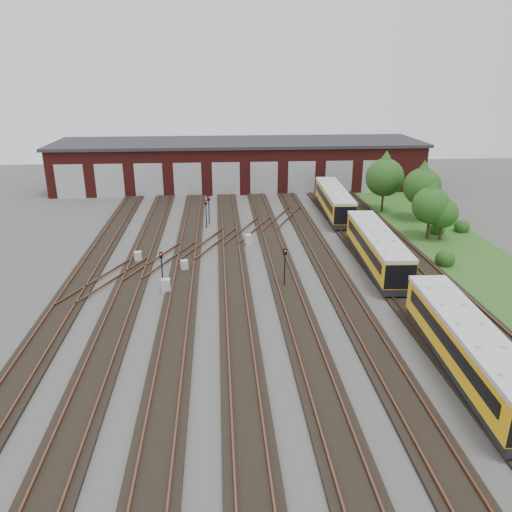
{
  "coord_description": "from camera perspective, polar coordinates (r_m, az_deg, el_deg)",
  "views": [
    {
      "loc": [
        -3.06,
        -30.86,
        15.6
      ],
      "look_at": [
        -0.26,
        5.46,
        2.0
      ],
      "focal_mm": 35.0,
      "sensor_mm": 36.0,
      "label": 1
    }
  ],
  "objects": [
    {
      "name": "signal_mast_2",
      "position": [
        52.39,
        -5.73,
        5.25
      ],
      "size": [
        0.26,
        0.24,
        3.02
      ],
      "rotation": [
        0.0,
        0.0,
        0.08
      ],
      "color": "black",
      "rests_on": "ground"
    },
    {
      "name": "relay_cabinet_0",
      "position": [
        37.77,
        -10.25,
        -3.38
      ],
      "size": [
        0.7,
        0.61,
        1.08
      ],
      "primitive_type": "cube",
      "rotation": [
        0.0,
        0.0,
        0.11
      ],
      "color": "#B7BBBD",
      "rests_on": "ground"
    },
    {
      "name": "relay_cabinet_2",
      "position": [
        41.55,
        -8.19,
        -1.09
      ],
      "size": [
        0.68,
        0.61,
        0.95
      ],
      "primitive_type": "cube",
      "rotation": [
        0.0,
        0.0,
        0.28
      ],
      "color": "#B7BBBD",
      "rests_on": "ground"
    },
    {
      "name": "tree_2",
      "position": [
        57.14,
        18.51,
        8.0
      ],
      "size": [
        4.03,
        4.03,
        6.67
      ],
      "color": "#362118",
      "rests_on": "ground"
    },
    {
      "name": "tree_0",
      "position": [
        59.54,
        14.53,
        9.18
      ],
      "size": [
        4.32,
        4.32,
        7.16
      ],
      "color": "#362118",
      "rests_on": "ground"
    },
    {
      "name": "signal_mast_1",
      "position": [
        53.56,
        -5.41,
        5.7
      ],
      "size": [
        0.31,
        0.3,
        3.15
      ],
      "rotation": [
        0.0,
        0.0,
        0.43
      ],
      "color": "black",
      "rests_on": "ground"
    },
    {
      "name": "relay_cabinet_1",
      "position": [
        44.11,
        -13.32,
        -0.13
      ],
      "size": [
        0.63,
        0.54,
        0.99
      ],
      "primitive_type": "cube",
      "rotation": [
        0.0,
        0.0,
        0.08
      ],
      "color": "#B7BBBD",
      "rests_on": "ground"
    },
    {
      "name": "signal_mast_3",
      "position": [
        37.65,
        3.31,
        -0.76
      ],
      "size": [
        0.27,
        0.25,
        3.11
      ],
      "rotation": [
        0.0,
        0.0,
        0.14
      ],
      "color": "black",
      "rests_on": "ground"
    },
    {
      "name": "tree_3",
      "position": [
        51.2,
        20.63,
        5.01
      ],
      "size": [
        2.91,
        2.91,
        4.82
      ],
      "color": "#362118",
      "rests_on": "ground"
    },
    {
      "name": "maintenance_shed",
      "position": [
        71.98,
        -1.95,
        10.54
      ],
      "size": [
        51.0,
        12.5,
        6.35
      ],
      "color": "#511614",
      "rests_on": "ground"
    },
    {
      "name": "tree_1",
      "position": [
        51.01,
        19.42,
        5.93
      ],
      "size": [
        3.58,
        3.58,
        5.93
      ],
      "color": "#362118",
      "rests_on": "ground"
    },
    {
      "name": "signal_mast_0",
      "position": [
        38.01,
        -10.73,
        -1.04
      ],
      "size": [
        0.26,
        0.24,
        2.95
      ],
      "rotation": [
        0.0,
        0.0,
        0.1
      ],
      "color": "black",
      "rests_on": "ground"
    },
    {
      "name": "metro_train",
      "position": [
        42.79,
        13.62,
        0.98
      ],
      "size": [
        3.1,
        45.45,
        2.76
      ],
      "rotation": [
        0.0,
        0.0,
        -0.05
      ],
      "color": "black",
      "rests_on": "ground"
    },
    {
      "name": "relay_cabinet_4",
      "position": [
        46.35,
        16.02,
        0.72
      ],
      "size": [
        0.82,
        0.75,
        1.13
      ],
      "primitive_type": "cube",
      "rotation": [
        0.0,
        0.0,
        -0.31
      ],
      "color": "#B7BBBD",
      "rests_on": "ground"
    },
    {
      "name": "bush_0",
      "position": [
        45.17,
        20.83,
        -0.03
      ],
      "size": [
        1.63,
        1.63,
        1.63
      ],
      "primitive_type": "sphere",
      "color": "#1C4513",
      "rests_on": "ground"
    },
    {
      "name": "grass_verge",
      "position": [
        48.98,
        22.64,
        0.29
      ],
      "size": [
        8.0,
        55.0,
        0.05
      ],
      "primitive_type": "cube",
      "color": "#26521B",
      "rests_on": "ground"
    },
    {
      "name": "ground",
      "position": [
        34.72,
        1.13,
        -6.24
      ],
      "size": [
        120.0,
        120.0,
        0.0
      ],
      "primitive_type": "plane",
      "color": "#42403E",
      "rests_on": "ground"
    },
    {
      "name": "bush_1",
      "position": [
        53.83,
        20.05,
        3.21
      ],
      "size": [
        1.53,
        1.53,
        1.53
      ],
      "primitive_type": "sphere",
      "color": "#1C4513",
      "rests_on": "ground"
    },
    {
      "name": "bush_2",
      "position": [
        55.26,
        22.5,
        3.32
      ],
      "size": [
        1.55,
        1.55,
        1.55
      ],
      "primitive_type": "sphere",
      "color": "#1C4513",
      "rests_on": "ground"
    },
    {
      "name": "track_network",
      "position": [
        35.18,
        0.76,
        -5.66
      ],
      "size": [
        30.4,
        70.0,
        0.33
      ],
      "color": "black",
      "rests_on": "ground"
    },
    {
      "name": "relay_cabinet_3",
      "position": [
        47.26,
        -0.89,
        1.86
      ],
      "size": [
        0.74,
        0.67,
        1.03
      ],
      "primitive_type": "cube",
      "rotation": [
        0.0,
        0.0,
        0.29
      ],
      "color": "#B7BBBD",
      "rests_on": "ground"
    }
  ]
}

